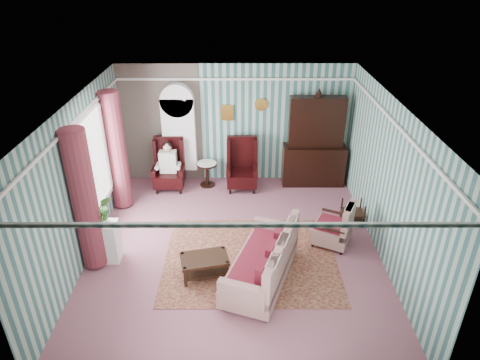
{
  "coord_description": "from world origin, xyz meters",
  "views": [
    {
      "loc": [
        0.1,
        -6.71,
        5.06
      ],
      "look_at": [
        0.1,
        0.6,
        1.2
      ],
      "focal_mm": 32.0,
      "sensor_mm": 36.0,
      "label": 1
    }
  ],
  "objects_px": {
    "wingback_right": "(242,165)",
    "nest_table": "(353,212)",
    "wingback_left": "(169,165)",
    "plant_stand": "(104,241)",
    "coffee_table": "(205,267)",
    "seated_woman": "(169,166)",
    "sofa": "(261,256)",
    "dresser_hutch": "(315,139)",
    "bookcase": "(180,140)",
    "round_side_table": "(207,174)",
    "floral_armchair": "(333,224)"
  },
  "relations": [
    {
      "from": "wingback_right",
      "to": "nest_table",
      "type": "height_order",
      "value": "wingback_right"
    },
    {
      "from": "wingback_left",
      "to": "plant_stand",
      "type": "bearing_deg",
      "value": -106.22
    },
    {
      "from": "nest_table",
      "to": "coffee_table",
      "type": "xyz_separation_m",
      "value": [
        -2.99,
        -1.68,
        -0.07
      ]
    },
    {
      "from": "wingback_left",
      "to": "seated_woman",
      "type": "distance_m",
      "value": 0.04
    },
    {
      "from": "wingback_right",
      "to": "nest_table",
      "type": "distance_m",
      "value": 2.81
    },
    {
      "from": "coffee_table",
      "to": "nest_table",
      "type": "bearing_deg",
      "value": 29.29
    },
    {
      "from": "wingback_right",
      "to": "sofa",
      "type": "bearing_deg",
      "value": -84.79
    },
    {
      "from": "dresser_hutch",
      "to": "wingback_right",
      "type": "bearing_deg",
      "value": -171.23
    },
    {
      "from": "bookcase",
      "to": "wingback_right",
      "type": "distance_m",
      "value": 1.63
    },
    {
      "from": "plant_stand",
      "to": "wingback_right",
      "type": "bearing_deg",
      "value": 47.16
    },
    {
      "from": "round_side_table",
      "to": "coffee_table",
      "type": "height_order",
      "value": "round_side_table"
    },
    {
      "from": "floral_armchair",
      "to": "dresser_hutch",
      "type": "bearing_deg",
      "value": 26.01
    },
    {
      "from": "round_side_table",
      "to": "dresser_hutch",
      "type": "bearing_deg",
      "value": 2.64
    },
    {
      "from": "wingback_right",
      "to": "round_side_table",
      "type": "height_order",
      "value": "wingback_right"
    },
    {
      "from": "nest_table",
      "to": "plant_stand",
      "type": "bearing_deg",
      "value": -166.16
    },
    {
      "from": "bookcase",
      "to": "seated_woman",
      "type": "height_order",
      "value": "bookcase"
    },
    {
      "from": "dresser_hutch",
      "to": "floral_armchair",
      "type": "xyz_separation_m",
      "value": [
        0.0,
        -2.51,
        -0.74
      ]
    },
    {
      "from": "round_side_table",
      "to": "plant_stand",
      "type": "bearing_deg",
      "value": -120.38
    },
    {
      "from": "dresser_hutch",
      "to": "seated_woman",
      "type": "distance_m",
      "value": 3.56
    },
    {
      "from": "sofa",
      "to": "coffee_table",
      "type": "bearing_deg",
      "value": 102.26
    },
    {
      "from": "bookcase",
      "to": "round_side_table",
      "type": "bearing_deg",
      "value": -20.27
    },
    {
      "from": "nest_table",
      "to": "wingback_right",
      "type": "bearing_deg",
      "value": 146.25
    },
    {
      "from": "round_side_table",
      "to": "bookcase",
      "type": "bearing_deg",
      "value": 159.73
    },
    {
      "from": "round_side_table",
      "to": "plant_stand",
      "type": "height_order",
      "value": "plant_stand"
    },
    {
      "from": "wingback_left",
      "to": "round_side_table",
      "type": "bearing_deg",
      "value": 9.46
    },
    {
      "from": "sofa",
      "to": "floral_armchair",
      "type": "relative_size",
      "value": 2.22
    },
    {
      "from": "seated_woman",
      "to": "round_side_table",
      "type": "height_order",
      "value": "seated_woman"
    },
    {
      "from": "seated_woman",
      "to": "wingback_left",
      "type": "bearing_deg",
      "value": 0.0
    },
    {
      "from": "wingback_left",
      "to": "nest_table",
      "type": "xyz_separation_m",
      "value": [
        4.07,
        -1.55,
        -0.35
      ]
    },
    {
      "from": "seated_woman",
      "to": "sofa",
      "type": "height_order",
      "value": "seated_woman"
    },
    {
      "from": "round_side_table",
      "to": "seated_woman",
      "type": "bearing_deg",
      "value": -170.54
    },
    {
      "from": "coffee_table",
      "to": "plant_stand",
      "type": "bearing_deg",
      "value": 165.81
    },
    {
      "from": "plant_stand",
      "to": "coffee_table",
      "type": "distance_m",
      "value": 1.95
    },
    {
      "from": "nest_table",
      "to": "plant_stand",
      "type": "height_order",
      "value": "plant_stand"
    },
    {
      "from": "nest_table",
      "to": "bookcase",
      "type": "bearing_deg",
      "value": 153.08
    },
    {
      "from": "floral_armchair",
      "to": "coffee_table",
      "type": "bearing_deg",
      "value": 138.21
    },
    {
      "from": "wingback_right",
      "to": "seated_woman",
      "type": "xyz_separation_m",
      "value": [
        -1.75,
        0.0,
        -0.04
      ]
    },
    {
      "from": "bookcase",
      "to": "dresser_hutch",
      "type": "bearing_deg",
      "value": -2.11
    },
    {
      "from": "wingback_left",
      "to": "coffee_table",
      "type": "relative_size",
      "value": 1.51
    },
    {
      "from": "dresser_hutch",
      "to": "wingback_right",
      "type": "height_order",
      "value": "dresser_hutch"
    },
    {
      "from": "seated_woman",
      "to": "nest_table",
      "type": "height_order",
      "value": "seated_woman"
    },
    {
      "from": "bookcase",
      "to": "dresser_hutch",
      "type": "relative_size",
      "value": 0.95
    },
    {
      "from": "wingback_left",
      "to": "round_side_table",
      "type": "height_order",
      "value": "wingback_left"
    },
    {
      "from": "dresser_hutch",
      "to": "seated_woman",
      "type": "xyz_separation_m",
      "value": [
        -3.5,
        -0.27,
        -0.59
      ]
    },
    {
      "from": "seated_woman",
      "to": "dresser_hutch",
      "type": "bearing_deg",
      "value": 4.41
    },
    {
      "from": "nest_table",
      "to": "floral_armchair",
      "type": "height_order",
      "value": "floral_armchair"
    },
    {
      "from": "seated_woman",
      "to": "wingback_right",
      "type": "bearing_deg",
      "value": 0.0
    },
    {
      "from": "bookcase",
      "to": "plant_stand",
      "type": "xyz_separation_m",
      "value": [
        -1.05,
        -3.14,
        -0.72
      ]
    },
    {
      "from": "sofa",
      "to": "wingback_right",
      "type": "bearing_deg",
      "value": 24.95
    },
    {
      "from": "coffee_table",
      "to": "sofa",
      "type": "bearing_deg",
      "value": -7.49
    }
  ]
}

